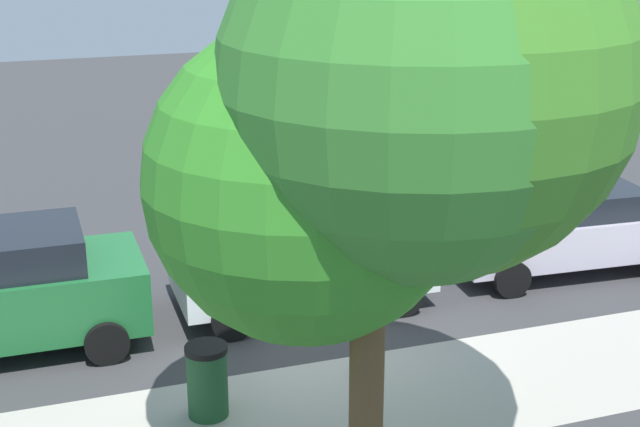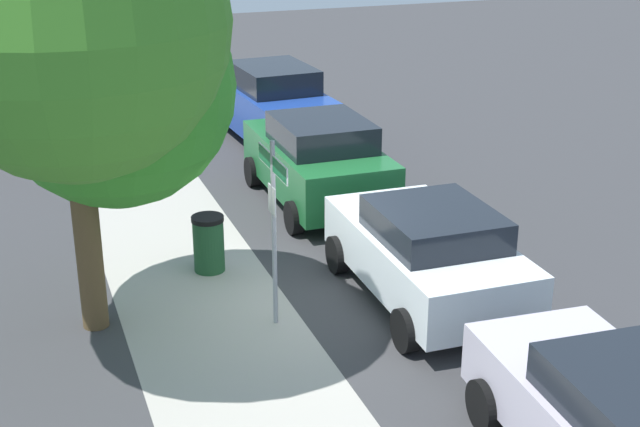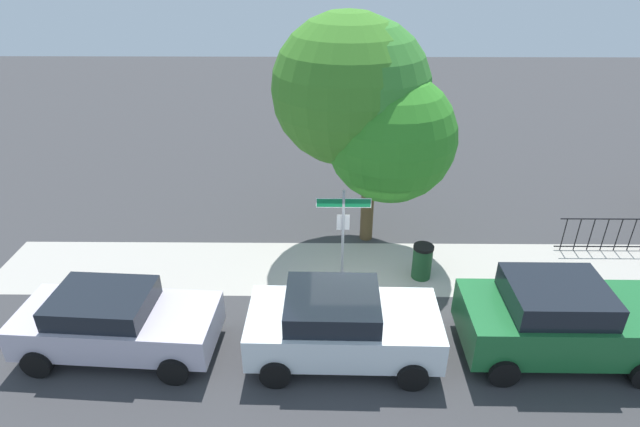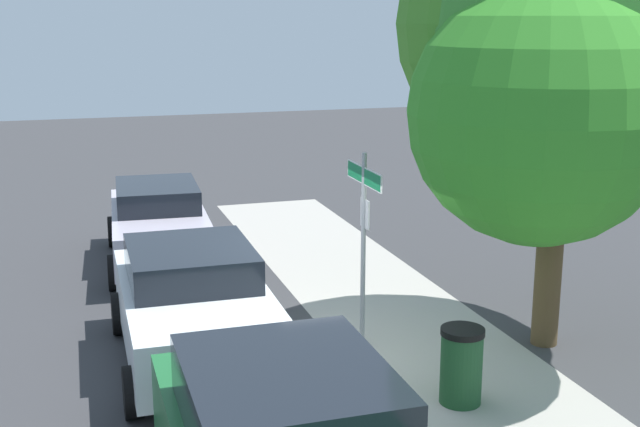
% 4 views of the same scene
% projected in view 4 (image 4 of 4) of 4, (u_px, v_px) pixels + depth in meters
% --- Properties ---
extents(ground_plane, '(60.00, 60.00, 0.00)m').
position_uv_depth(ground_plane, '(347.00, 358.00, 11.61)').
color(ground_plane, '#38383A').
extents(sidewalk_strip, '(24.00, 2.60, 0.00)m').
position_uv_depth(sidewalk_strip, '(500.00, 408.00, 10.13)').
color(sidewalk_strip, '#AAA59A').
rests_on(sidewalk_strip, ground_plane).
extents(street_sign, '(1.34, 0.07, 2.84)m').
position_uv_depth(street_sign, '(364.00, 214.00, 11.70)').
color(street_sign, '#9EA0A5').
rests_on(street_sign, ground_plane).
extents(shade_tree, '(4.95, 4.38, 6.62)m').
position_uv_depth(shade_tree, '(543.00, 47.00, 11.39)').
color(shade_tree, brown).
rests_on(shade_tree, ground_plane).
extents(car_silver, '(4.37, 2.17, 1.53)m').
position_uv_depth(car_silver, '(159.00, 223.00, 15.93)').
color(car_silver, silver).
rests_on(car_silver, ground_plane).
extents(car_white, '(4.13, 2.18, 1.61)m').
position_uv_depth(car_white, '(194.00, 305.00, 11.34)').
color(car_white, white).
rests_on(car_white, ground_plane).
extents(trash_bin, '(0.55, 0.55, 0.98)m').
position_uv_depth(trash_bin, '(461.00, 365.00, 10.18)').
color(trash_bin, '#1E4C28').
rests_on(trash_bin, ground_plane).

